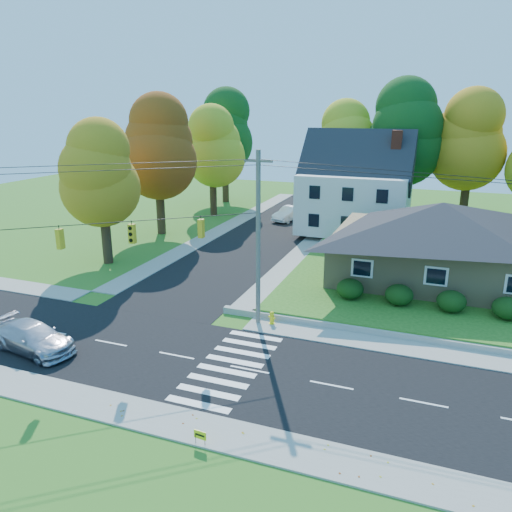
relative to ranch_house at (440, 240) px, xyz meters
The scene contains 21 objects.
ground 18.18m from the ranch_house, 116.57° to the right, with size 120.00×120.00×0.00m, color #3D7923.
road_main 18.18m from the ranch_house, 116.57° to the right, with size 90.00×8.00×0.02m, color black.
road_cross 19.15m from the ranch_house, 147.99° to the left, with size 8.00×44.00×0.02m, color black.
sidewalk_north 13.98m from the ranch_house, 126.03° to the right, with size 90.00×2.00×0.08m, color #9C9A90.
sidewalk_south 22.70m from the ranch_house, 110.85° to the right, with size 90.00×2.00×0.08m, color #9C9A90.
lawn 7.69m from the ranch_house, 45.00° to the left, with size 30.00×30.00×0.50m, color #3D7923.
ranch_house is the anchor object (origin of this frame).
colonial_house 14.46m from the ranch_house, 123.55° to the left, with size 10.40×8.40×9.60m.
hedge_row 6.57m from the ranch_house, 94.61° to the right, with size 10.70×1.70×1.27m.
traffic_infrastructure 16.87m from the ranch_house, 119.09° to the right, with size 38.10×10.66×10.00m.
tree_lot_0 21.20m from the ranch_house, 119.05° to the left, with size 6.72×6.72×12.51m.
tree_lot_1 18.58m from the ranch_house, 103.24° to the left, with size 7.84×7.84×14.60m.
tree_lot_2 18.99m from the ranch_house, 83.66° to the left, with size 7.28×7.28×13.56m.
tree_west_0 25.61m from the ranch_house, behind, with size 6.16×6.16×11.47m.
tree_west_1 27.18m from the ranch_house, 167.01° to the left, with size 7.28×7.28×13.56m.
tree_west_2 30.03m from the ranch_house, 147.38° to the left, with size 6.72×6.72×12.51m.
tree_west_3 36.60m from the ranch_house, 138.37° to the left, with size 7.84×7.84×14.60m.
silver_sedan 26.51m from the ranch_house, 136.72° to the right, with size 2.04×5.03×1.46m, color #B5B7C7.
white_car 22.61m from the ranch_house, 134.56° to the left, with size 1.64×4.70×1.55m, color white.
fire_hydrant 14.08m from the ranch_house, 129.06° to the right, with size 0.47×0.37×0.83m.
yard_sign 23.36m from the ranch_house, 109.37° to the right, with size 0.52×0.08×0.65m.
Camera 1 is at (7.83, -19.95, 12.21)m, focal length 35.00 mm.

